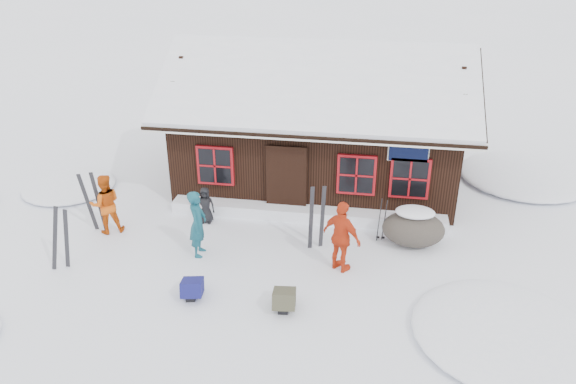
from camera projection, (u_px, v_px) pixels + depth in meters
name	position (u px, v px, depth m)	size (l,w,h in m)	color
ground	(234.00, 257.00, 13.82)	(120.00, 120.00, 0.00)	white
mountain_hut	(319.00, 132.00, 17.33)	(8.90, 6.09, 4.42)	black
snow_drift	(307.00, 213.00, 15.52)	(7.60, 0.60, 0.35)	white
snow_mounds	(310.00, 226.00, 15.23)	(20.60, 13.20, 0.48)	white
skier_teal	(198.00, 224.00, 13.59)	(0.63, 0.41, 1.71)	#114654
skier_orange_left	(106.00, 204.00, 14.61)	(0.79, 0.62, 1.64)	#CA4F0E
skier_orange_right	(342.00, 237.00, 12.94)	(1.04, 0.43, 1.78)	red
skier_crouched	(205.00, 205.00, 15.21)	(0.51, 0.33, 1.04)	black
boulder	(413.00, 228.00, 14.19)	(1.57, 1.18, 0.92)	#474139
ski_pair_left	(61.00, 239.00, 13.04)	(0.65, 0.20, 1.68)	black
ski_pair_mid	(94.00, 203.00, 14.68)	(0.59, 0.20, 1.72)	black
ski_pair_right	(317.00, 218.00, 13.90)	(0.42, 0.19, 1.74)	black
ski_poles	(382.00, 221.00, 14.31)	(0.22, 0.11, 1.22)	black
backpack_blue	(192.00, 290.00, 12.30)	(0.46, 0.61, 0.33)	#141556
backpack_olive	(284.00, 302.00, 11.92)	(0.48, 0.64, 0.35)	#3F3D2D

